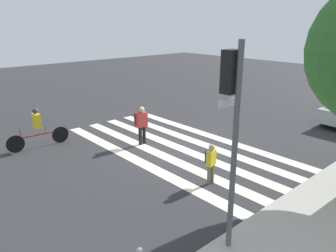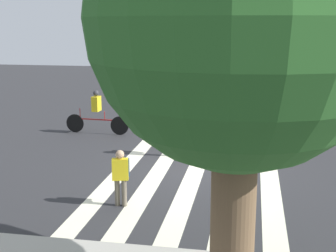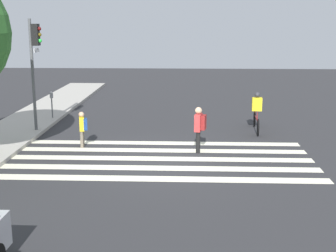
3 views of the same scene
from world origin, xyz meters
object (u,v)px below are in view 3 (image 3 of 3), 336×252
Objects in this scene: parking_meter at (52,99)px; pedestrian_adult_blue_shirt at (83,127)px; traffic_light at (35,54)px; pedestrian_adult_tall_backpack at (199,126)px; cyclist_far_lane at (257,110)px.

pedestrian_adult_blue_shirt is (-4.55, -2.42, -0.23)m from parking_meter.
pedestrian_adult_blue_shirt is (-2.12, -2.28, -2.44)m from traffic_light.
parking_meter is 5.16m from pedestrian_adult_blue_shirt.
parking_meter is 8.31m from pedestrian_adult_tall_backpack.
traffic_light is 9.24m from cyclist_far_lane.
pedestrian_adult_tall_backpack reaches higher than pedestrian_adult_blue_shirt.
cyclist_far_lane is (3.33, -2.45, -0.07)m from pedestrian_adult_tall_backpack.
pedestrian_adult_blue_shirt is (0.49, 4.18, -0.17)m from pedestrian_adult_tall_backpack.
pedestrian_adult_blue_shirt is at bearing -151.97° from parking_meter.
traffic_light is at bearing 33.56° from pedestrian_adult_blue_shirt.
traffic_light is 3.50× the size of pedestrian_adult_blue_shirt.
pedestrian_adult_blue_shirt is 7.22m from cyclist_far_lane.
parking_meter is at bearing 14.53° from pedestrian_adult_blue_shirt.
pedestrian_adult_blue_shirt is at bearing 116.51° from cyclist_far_lane.
traffic_light is 2.86× the size of pedestrian_adult_tall_backpack.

